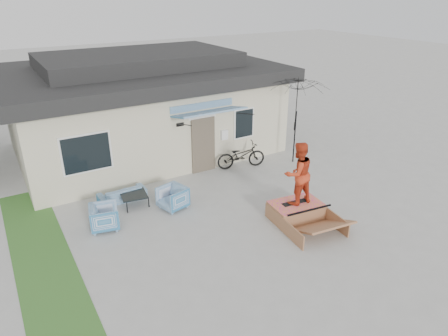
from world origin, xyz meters
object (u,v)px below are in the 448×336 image
armchair_right (172,197)px  patio_umbrella (296,120)px  armchair_left (104,216)px  skateboard (296,202)px  skater (298,172)px  bicycle (241,153)px  coffee_table (134,200)px  skate_ramp (296,211)px  loveseat (122,191)px

armchair_right → patio_umbrella: 5.92m
armchair_left → patio_umbrella: size_ratio=0.28×
skateboard → skater: (0.00, 0.00, 0.98)m
armchair_left → skater: size_ratio=0.42×
bicycle → skater: size_ratio=1.00×
coffee_table → skater: skater is taller
skateboard → skate_ramp: bearing=-90.5°
armchair_left → coffee_table: bearing=-41.1°
armchair_left → skater: skater is taller
skate_ramp → skateboard: skateboard is taller
armchair_right → coffee_table: armchair_right is taller
patio_umbrella → skateboard: (-2.76, -3.38, -1.22)m
loveseat → coffee_table: size_ratio=1.95×
armchair_left → patio_umbrella: 8.03m
bicycle → skater: (-0.66, -3.99, 0.90)m
bicycle → armchair_right: bearing=128.0°
skateboard → loveseat: bearing=143.6°
skater → coffee_table: bearing=-37.8°
coffee_table → bicycle: 4.66m
loveseat → skateboard: loveseat is taller
patio_umbrella → skateboard: 4.53m
armchair_right → skateboard: size_ratio=0.92×
patio_umbrella → loveseat: bearing=176.4°
skateboard → patio_umbrella: bearing=57.0°
armchair_right → skateboard: (2.93, -2.45, 0.13)m
coffee_table → armchair_right: bearing=-39.0°
loveseat → skateboard: (4.14, -3.81, 0.23)m
bicycle → skater: bearing=-174.6°
armchair_right → coffee_table: bearing=-143.9°
patio_umbrella → skate_ramp: (-2.76, -3.43, -1.50)m
bicycle → patio_umbrella: 2.47m
armchair_right → skater: size_ratio=0.42×
bicycle → skate_ramp: bearing=-174.5°
loveseat → skater: skater is taller
loveseat → skater: (4.14, -3.81, 1.21)m
bicycle → patio_umbrella: patio_umbrella is taller
skate_ramp → skater: 1.26m
loveseat → skate_ramp: 5.65m
coffee_table → skate_ramp: size_ratio=0.39×
coffee_table → bicycle: (4.58, 0.74, 0.41)m
coffee_table → patio_umbrella: patio_umbrella is taller
patio_umbrella → bicycle: bearing=163.8°
armchair_left → armchair_right: armchair_left is taller
coffee_table → skate_ramp: (3.92, -3.30, 0.06)m
loveseat → coffee_table: loveseat is taller
loveseat → armchair_right: 1.82m
skateboard → skater: skater is taller
loveseat → coffee_table: (0.21, -0.56, -0.11)m
loveseat → bicycle: size_ratio=0.81×
bicycle → skate_ramp: (-0.66, -4.04, -0.36)m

